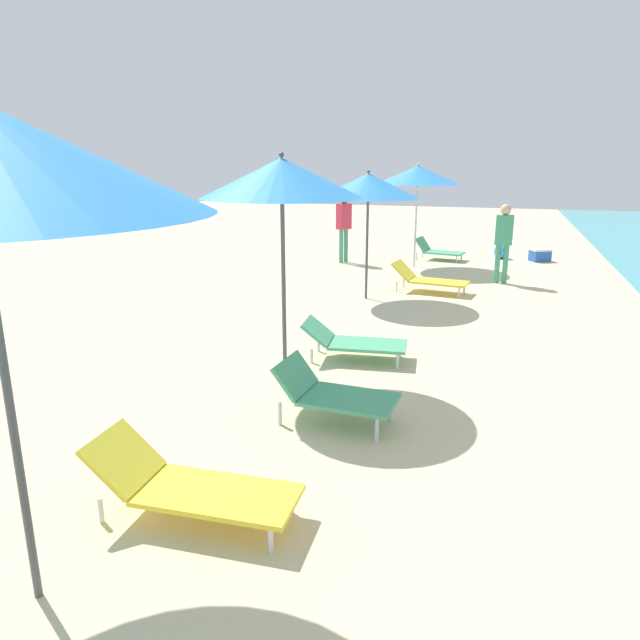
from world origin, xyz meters
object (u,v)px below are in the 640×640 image
at_px(lounger_fourth_shoreside, 353,341).
at_px(lounger_fifth_shoreside, 428,279).
at_px(umbrella_farthest, 418,175).
at_px(beach_ball, 501,251).
at_px(lounger_fourth_inland, 333,393).
at_px(person_walking_mid, 504,236).
at_px(umbrella_fifth, 368,186).
at_px(lounger_farthest_shoreside, 438,250).
at_px(person_walking_near, 344,221).
at_px(umbrella_fourth, 282,178).
at_px(cooler_box, 540,255).
at_px(lounger_third_shoreside, 189,484).

bearing_deg(lounger_fourth_shoreside, lounger_fifth_shoreside, 77.98).
relative_size(umbrella_farthest, beach_ball, 6.47).
xyz_separation_m(lounger_fourth_inland, person_walking_mid, (1.57, 7.81, 0.72)).
relative_size(umbrella_fifth, lounger_fifth_shoreside, 1.54).
distance_m(lounger_fourth_inland, lounger_farthest_shoreside, 10.51).
xyz_separation_m(lounger_farthest_shoreside, beach_ball, (1.62, 0.70, -0.06)).
xyz_separation_m(umbrella_fifth, lounger_fifth_shoreside, (1.08, 0.93, -1.87)).
bearing_deg(person_walking_near, lounger_fourth_inland, -43.82).
relative_size(lounger_fifth_shoreside, person_walking_mid, 0.93).
height_order(lounger_fourth_inland, umbrella_farthest, umbrella_farthest).
bearing_deg(person_walking_near, umbrella_fourth, -48.00).
bearing_deg(umbrella_farthest, umbrella_fifth, -95.64).
xyz_separation_m(lounger_fourth_shoreside, person_walking_near, (-2.11, 7.38, 0.81)).
bearing_deg(umbrella_fourth, person_walking_mid, 70.27).
bearing_deg(umbrella_fifth, beach_ball, 66.65).
height_order(umbrella_fifth, lounger_farthest_shoreside, umbrella_fifth).
xyz_separation_m(umbrella_fourth, lounger_fourth_inland, (0.89, -0.96, -2.10)).
relative_size(umbrella_farthest, cooler_box, 4.22).
bearing_deg(lounger_fourth_inland, lounger_third_shoreside, -102.47).
height_order(lounger_third_shoreside, lounger_farthest_shoreside, lounger_third_shoreside).
bearing_deg(person_walking_near, lounger_fifth_shoreside, -16.66).
xyz_separation_m(lounger_third_shoreside, umbrella_farthest, (0.03, 11.23, 1.97)).
relative_size(lounger_fifth_shoreside, cooler_box, 2.64).
height_order(umbrella_farthest, person_walking_near, umbrella_farthest).
bearing_deg(umbrella_farthest, lounger_third_shoreside, -90.15).
bearing_deg(umbrella_fourth, lounger_fourth_inland, -47.39).
height_order(umbrella_fourth, beach_ball, umbrella_fourth).
relative_size(umbrella_fifth, person_walking_mid, 1.43).
height_order(umbrella_fifth, umbrella_farthest, umbrella_farthest).
relative_size(lounger_third_shoreside, lounger_fifth_shoreside, 1.01).
distance_m(lounger_third_shoreside, lounger_farthest_shoreside, 12.44).
bearing_deg(lounger_farthest_shoreside, lounger_third_shoreside, -82.18).
xyz_separation_m(umbrella_fourth, lounger_fourth_shoreside, (0.61, 0.99, -2.16)).
relative_size(lounger_third_shoreside, cooler_box, 2.66).
xyz_separation_m(person_walking_near, beach_ball, (3.94, 1.87, -0.88)).
distance_m(lounger_fourth_inland, umbrella_farthest, 9.52).
distance_m(umbrella_fifth, person_walking_mid, 3.56).
distance_m(lounger_third_shoreside, lounger_fourth_inland, 2.01).
bearing_deg(person_walking_mid, lounger_fifth_shoreside, 131.84).
bearing_deg(umbrella_farthest, umbrella_fourth, -92.41).
xyz_separation_m(umbrella_farthest, cooler_box, (3.08, 1.75, -2.08)).
bearing_deg(person_walking_mid, beach_ball, -2.12).
relative_size(lounger_fourth_inland, cooler_box, 2.08).
bearing_deg(umbrella_fourth, beach_ball, 76.64).
relative_size(umbrella_fifth, beach_ball, 6.23).
height_order(umbrella_farthest, lounger_farthest_shoreside, umbrella_farthest).
height_order(umbrella_fifth, lounger_fifth_shoreside, umbrella_fifth).
xyz_separation_m(lounger_fourth_shoreside, cooler_box, (2.82, 9.11, -0.10)).
relative_size(umbrella_fourth, lounger_fourth_inland, 2.17).
height_order(umbrella_fourth, lounger_fourth_inland, umbrella_fourth).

